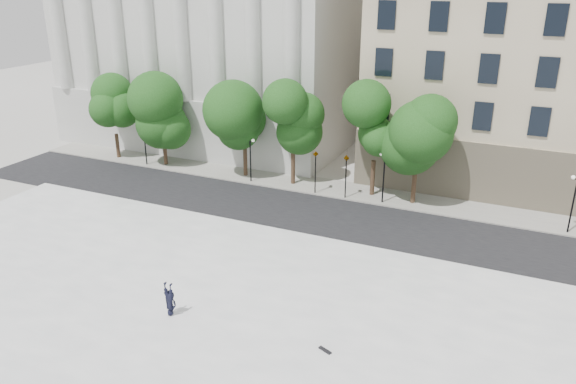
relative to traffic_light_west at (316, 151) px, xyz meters
name	(u,v)px	position (x,y,z in m)	size (l,w,h in m)	color
ground	(154,343)	(0.26, -22.30, -3.75)	(160.00, 160.00, 0.00)	beige
plaza	(188,309)	(0.26, -19.30, -3.52)	(44.00, 22.00, 0.45)	white
street	(297,213)	(0.26, -4.30, -3.74)	(60.00, 8.00, 0.02)	black
far_sidewalk	(325,187)	(0.26, 1.70, -3.69)	(60.00, 4.00, 0.12)	#A3A096
building_west	(232,16)	(-16.74, 16.27, 9.14)	(31.50, 27.65, 25.60)	beige
traffic_light_west	(316,151)	(0.00, 0.00, 0.00)	(1.01, 1.88, 4.25)	black
traffic_light_east	(347,155)	(2.66, 0.00, 0.03)	(1.11, 1.94, 4.28)	black
person_lying	(171,311)	(0.01, -20.44, -3.04)	(0.70, 0.46, 1.91)	black
skateboard	(325,350)	(8.51, -19.90, -3.26)	(0.72, 0.18, 0.07)	black
street_trees	(264,122)	(-5.36, 1.29, 1.60)	(33.65, 4.81, 8.20)	#382619
lamp_posts	(323,161)	(0.56, 0.30, -0.86)	(37.75, 0.28, 4.36)	black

